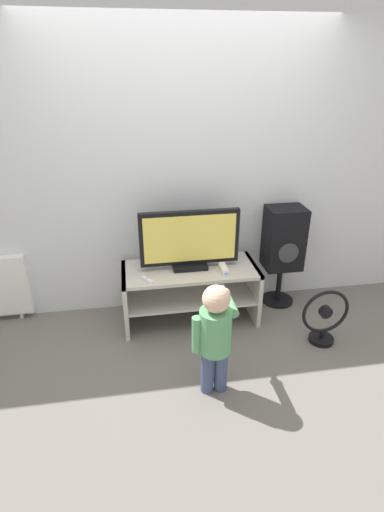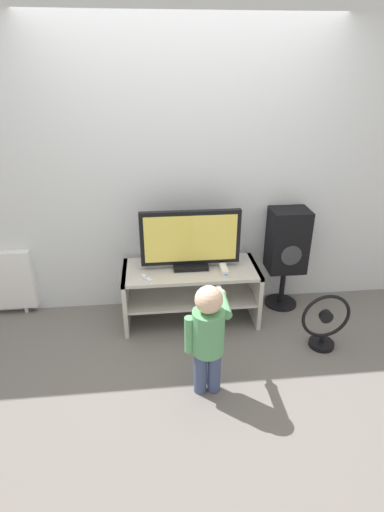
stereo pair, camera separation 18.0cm
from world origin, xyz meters
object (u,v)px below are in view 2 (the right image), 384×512
(remote_primary, at_px, (146,278))
(child, at_px, (208,332))
(floor_fan, at_px, (325,324))
(speaker_tower, at_px, (287,243))
(television, at_px, (190,240))
(game_console, at_px, (224,270))

(remote_primary, relative_size, child, 0.15)
(child, xyz_separation_m, floor_fan, (1.02, 0.39, -0.28))
(speaker_tower, bearing_deg, child, -129.61)
(speaker_tower, bearing_deg, floor_fan, -78.03)
(television, distance_m, floor_fan, 1.31)
(television, height_order, remote_primary, television)
(game_console, relative_size, child, 0.20)
(television, xyz_separation_m, floor_fan, (1.05, -0.55, -0.55))
(child, bearing_deg, television, 91.63)
(television, xyz_separation_m, child, (0.03, -0.94, -0.27))
(television, relative_size, floor_fan, 1.72)
(remote_primary, relative_size, floor_fan, 0.25)
(speaker_tower, distance_m, floor_fan, 0.81)
(remote_primary, relative_size, speaker_tower, 0.13)
(remote_primary, xyz_separation_m, speaker_tower, (1.29, 0.31, 0.12))
(game_console, xyz_separation_m, floor_fan, (0.77, -0.41, -0.32))
(game_console, bearing_deg, child, -107.20)
(game_console, bearing_deg, floor_fan, -27.93)
(remote_primary, distance_m, child, 0.86)
(remote_primary, bearing_deg, game_console, 4.24)
(remote_primary, distance_m, speaker_tower, 1.34)
(floor_fan, bearing_deg, game_console, 152.07)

